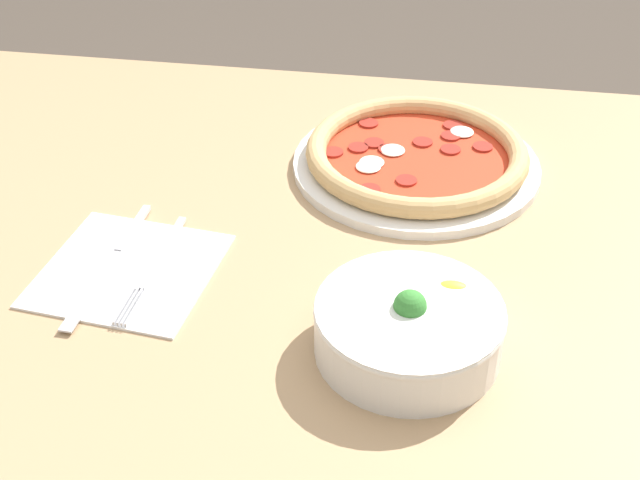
# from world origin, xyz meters

# --- Properties ---
(dining_table) EXTENTS (1.30, 1.05, 0.72)m
(dining_table) POSITION_xyz_m (0.00, 0.00, 0.64)
(dining_table) COLOR tan
(dining_table) RESTS_ON ground_plane
(pizza) EXTENTS (0.32, 0.32, 0.04)m
(pizza) POSITION_xyz_m (-0.09, -0.26, 0.74)
(pizza) COLOR white
(pizza) RESTS_ON dining_table
(bowl) EXTENTS (0.18, 0.18, 0.07)m
(bowl) POSITION_xyz_m (-0.10, 0.08, 0.76)
(bowl) COLOR white
(bowl) RESTS_ON dining_table
(napkin) EXTENTS (0.20, 0.20, 0.00)m
(napkin) POSITION_xyz_m (0.21, -0.00, 0.73)
(napkin) COLOR white
(napkin) RESTS_ON dining_table
(fork) EXTENTS (0.02, 0.19, 0.00)m
(fork) POSITION_xyz_m (0.18, -0.01, 0.73)
(fork) COLOR silver
(fork) RESTS_ON napkin
(knife) EXTENTS (0.02, 0.23, 0.01)m
(knife) POSITION_xyz_m (0.23, -0.01, 0.73)
(knife) COLOR silver
(knife) RESTS_ON napkin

